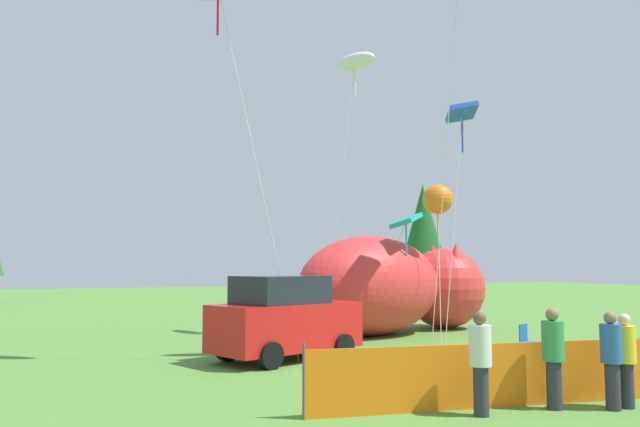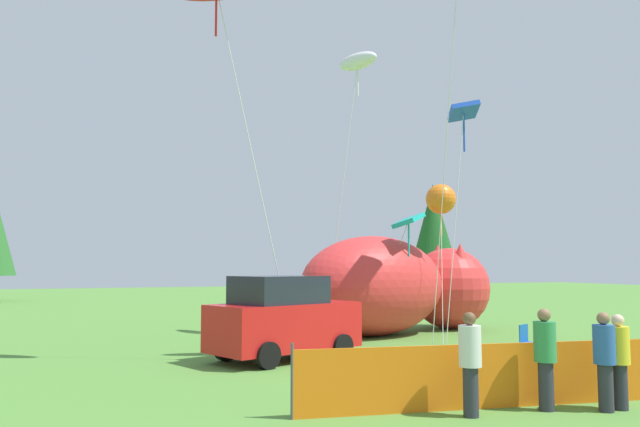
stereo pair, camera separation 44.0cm
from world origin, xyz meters
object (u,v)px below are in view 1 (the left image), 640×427
object	(u,v)px
folding_chair	(529,339)
spectator_in_blue_shirt	(480,359)
kite_teal_diamond	(406,222)
kite_blue_box	(462,116)
inflatable_cat	(393,289)
parked_car	(285,319)
spectator_in_yellow_shirt	(553,354)
kite_orange_flower	(438,200)
kite_white_ghost	(355,63)
spectator_in_green_shirt	(612,356)
spectator_in_white_shirt	(626,356)

from	to	relation	value
folding_chair	spectator_in_blue_shirt	world-z (taller)	spectator_in_blue_shirt
kite_teal_diamond	kite_blue_box	bearing A→B (deg)	-74.38
kite_teal_diamond	inflatable_cat	bearing A→B (deg)	77.28
parked_car	spectator_in_yellow_shirt	size ratio (longest dim) A/B	2.52
kite_orange_flower	kite_blue_box	bearing A→B (deg)	-105.01
parked_car	inflatable_cat	world-z (taller)	inflatable_cat
folding_chair	kite_teal_diamond	distance (m)	6.33
kite_teal_diamond	kite_white_ghost	size ratio (longest dim) A/B	0.42
kite_blue_box	kite_teal_diamond	size ratio (longest dim) A/B	1.76
parked_car	folding_chair	bearing A→B (deg)	-41.22
spectator_in_blue_shirt	kite_teal_diamond	xyz separation A→B (m)	(4.60, 9.96, 3.05)
spectator_in_blue_shirt	spectator_in_green_shirt	size ratio (longest dim) A/B	1.02
spectator_in_white_shirt	kite_orange_flower	xyz separation A→B (m)	(3.18, 10.44, 3.94)
parked_car	spectator_in_yellow_shirt	bearing A→B (deg)	-91.76
kite_orange_flower	inflatable_cat	bearing A→B (deg)	120.17
spectator_in_yellow_shirt	kite_orange_flower	bearing A→B (deg)	66.16
inflatable_cat	kite_orange_flower	xyz separation A→B (m)	(0.95, -1.63, 3.19)
kite_white_ghost	kite_blue_box	bearing A→B (deg)	-63.81
inflatable_cat	kite_orange_flower	size ratio (longest dim) A/B	1.66
parked_car	spectator_in_green_shirt	size ratio (longest dim) A/B	2.61
spectator_in_green_shirt	kite_white_ghost	bearing A→B (deg)	85.15
spectator_in_blue_shirt	kite_blue_box	distance (m)	11.18
folding_chair	kite_teal_diamond	xyz separation A→B (m)	(-0.61, 5.26, 3.46)
spectator_in_white_shirt	kite_orange_flower	world-z (taller)	kite_orange_flower
spectator_in_yellow_shirt	kite_teal_diamond	world-z (taller)	kite_teal_diamond
folding_chair	inflatable_cat	bearing A→B (deg)	155.88
inflatable_cat	spectator_in_blue_shirt	bearing A→B (deg)	-129.53
kite_orange_flower	kite_blue_box	world-z (taller)	kite_blue_box
parked_car	folding_chair	size ratio (longest dim) A/B	4.83
spectator_in_blue_shirt	spectator_in_white_shirt	size ratio (longest dim) A/B	1.05
folding_chair	kite_teal_diamond	size ratio (longest dim) A/B	0.21
folding_chair	kite_white_ghost	size ratio (longest dim) A/B	0.09
parked_car	kite_teal_diamond	size ratio (longest dim) A/B	1.01
spectator_in_yellow_shirt	kite_white_ghost	distance (m)	14.73
parked_car	kite_blue_box	distance (m)	8.76
folding_chair	spectator_in_yellow_shirt	distance (m)	6.11
inflatable_cat	spectator_in_yellow_shirt	bearing A→B (deg)	-122.91
spectator_in_blue_shirt	spectator_in_green_shirt	world-z (taller)	spectator_in_blue_shirt
spectator_in_green_shirt	spectator_in_white_shirt	bearing A→B (deg)	2.59
kite_blue_box	kite_teal_diamond	xyz separation A→B (m)	(-0.67, 2.40, -3.28)
folding_chair	spectator_in_green_shirt	bearing A→B (deg)	-54.66
spectator_in_blue_shirt	spectator_in_white_shirt	distance (m)	2.78
kite_white_ghost	spectator_in_white_shirt	bearing A→B (deg)	-93.17
kite_orange_flower	spectator_in_yellow_shirt	bearing A→B (deg)	-113.84
inflatable_cat	kite_white_ghost	world-z (taller)	kite_white_ghost
spectator_in_blue_shirt	spectator_in_yellow_shirt	distance (m)	1.48
kite_orange_flower	parked_car	bearing A→B (deg)	-157.34
spectator_in_white_shirt	kite_teal_diamond	bearing A→B (deg)	79.85
kite_orange_flower	spectator_in_blue_shirt	bearing A→B (deg)	-120.80
folding_chair	kite_orange_flower	bearing A→B (deg)	146.17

